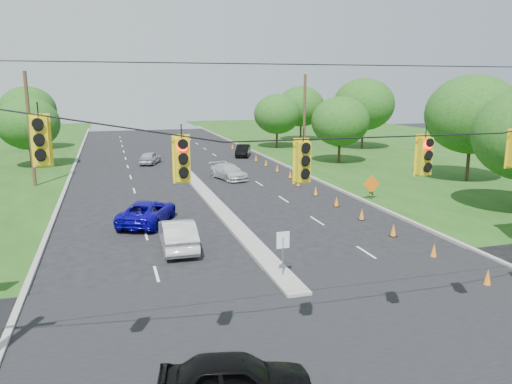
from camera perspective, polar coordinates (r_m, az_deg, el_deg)
name	(u,v)px	position (r m, az deg, el deg)	size (l,w,h in m)	color
ground	(348,351)	(16.16, 10.47, -17.43)	(160.00, 160.00, 0.00)	black
cross_street	(348,351)	(16.16, 10.47, -17.43)	(160.00, 14.00, 0.02)	black
curb_left	(67,185)	(43.33, -20.76, 0.79)	(0.25, 110.00, 0.16)	gray
curb_right	(299,173)	(46.30, 4.98, 2.22)	(0.25, 110.00, 0.16)	gray
median	(211,201)	(35.01, -5.13, -1.01)	(1.00, 34.00, 0.18)	gray
median_sign	(283,246)	(20.63, 3.09, -6.13)	(0.55, 0.06, 2.05)	gray
signal_span	(371,199)	(13.52, 12.98, -0.78)	(25.60, 0.32, 9.00)	#422D1C
utility_pole_far_left	(30,130)	(43.00, -24.42, 6.48)	(0.28, 0.28, 9.00)	#422D1C
utility_pole_far_right	(304,120)	(51.27, 5.55, 8.23)	(0.28, 0.28, 9.00)	#422D1C
cone_0	(488,278)	(22.35, 24.94, -8.86)	(0.32, 0.32, 0.70)	orange
cone_1	(434,250)	(24.90, 19.66, -6.31)	(0.32, 0.32, 0.70)	orange
cone_2	(393,230)	(27.66, 15.42, -4.22)	(0.32, 0.32, 0.70)	orange
cone_3	(362,214)	(30.57, 12.00, -2.49)	(0.32, 0.32, 0.70)	orange
cone_4	(336,201)	(33.59, 9.18, -1.07)	(0.32, 0.32, 0.70)	orange
cone_5	(316,191)	(36.70, 6.84, 0.12)	(0.32, 0.32, 0.70)	orange
cone_6	(298,182)	(39.87, 4.87, 1.12)	(0.32, 0.32, 0.70)	orange
cone_7	(290,174)	(43.30, 3.93, 2.01)	(0.32, 0.32, 0.70)	orange
cone_8	(277,168)	(46.55, 2.44, 2.74)	(0.32, 0.32, 0.70)	orange
cone_9	(266,163)	(49.83, 1.14, 3.37)	(0.32, 0.32, 0.70)	orange
cone_10	(256,158)	(53.14, 0.00, 3.92)	(0.32, 0.32, 0.70)	orange
cone_11	(247,154)	(56.48, -1.00, 4.40)	(0.32, 0.32, 0.70)	orange
cone_12	(239,150)	(59.83, -1.90, 4.83)	(0.32, 0.32, 0.70)	orange
cone_13	(233,147)	(63.20, -2.70, 5.21)	(0.32, 0.32, 0.70)	orange
work_sign_1	(372,185)	(35.73, 13.07, 0.78)	(1.27, 0.58, 1.37)	black
work_sign_2	(299,158)	(48.22, 4.92, 3.93)	(1.27, 0.58, 1.37)	black
tree_5	(28,123)	(53.10, -24.59, 7.15)	(5.88, 5.88, 6.86)	black
tree_6	(28,110)	(68.18, -24.62, 8.53)	(6.72, 6.72, 7.84)	black
tree_8	(472,114)	(44.84, 23.49, 8.13)	(7.56, 7.56, 8.82)	black
tree_9	(340,121)	(51.78, 9.59, 7.97)	(5.88, 5.88, 6.86)	black
tree_10	(364,104)	(64.26, 12.21, 9.75)	(7.56, 7.56, 8.82)	black
tree_11	(301,106)	(72.57, 5.17, 9.72)	(6.72, 6.72, 7.84)	black
tree_12	(277,114)	(63.97, 2.42, 8.88)	(5.88, 5.88, 6.86)	black
black_sedan	(236,380)	(13.39, -2.34, -20.67)	(1.57, 3.90, 1.33)	black
white_sedan	(178,234)	(24.90, -8.95, -4.78)	(1.58, 4.52, 1.49)	beige
blue_pickup	(147,212)	(29.70, -12.31, -2.24)	(2.32, 5.03, 1.40)	#0C0296
silver_car_far	(229,172)	(42.91, -3.16, 2.35)	(1.84, 4.52, 1.31)	#BBBBBB
silver_car_oncoming	(150,158)	(52.32, -12.01, 3.85)	(1.53, 3.79, 1.29)	#A3A2AE
dark_car_receding	(243,151)	(56.73, -1.49, 4.76)	(1.42, 4.08, 1.35)	black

